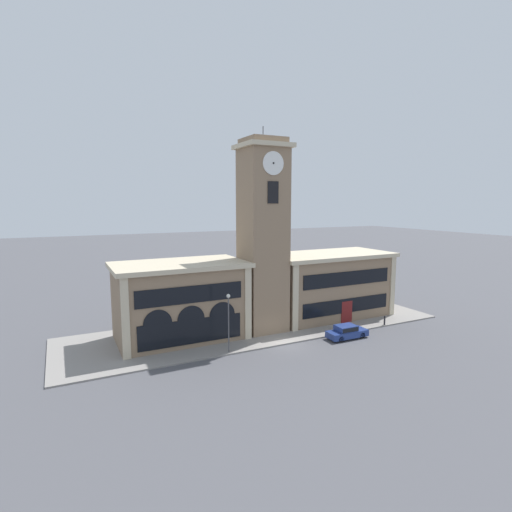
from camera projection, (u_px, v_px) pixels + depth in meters
ground_plane at (286, 345)px, 39.48m from camera, size 300.00×300.00×0.00m
sidewalk_kerb at (259, 327)px, 44.80m from camera, size 42.44×12.04×0.15m
clock_tower at (263, 237)px, 42.62m from camera, size 5.03×5.03×21.79m
town_hall_left_wing at (181, 301)px, 40.77m from camera, size 13.33×7.79×7.97m
town_hall_right_wing at (328, 285)px, 49.04m from camera, size 15.45×7.79×7.87m
parked_car_near at (347, 331)px, 41.31m from camera, size 4.38×1.77×1.40m
street_lamp at (229, 314)px, 36.76m from camera, size 0.36×0.36×5.53m
bollard at (385, 320)px, 45.39m from camera, size 0.18×0.18×1.06m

